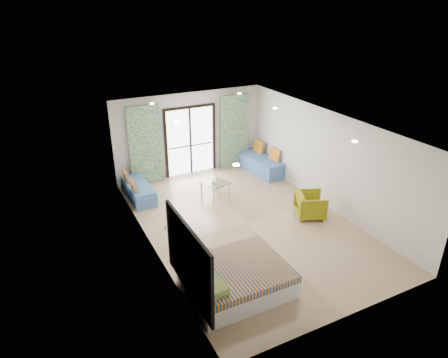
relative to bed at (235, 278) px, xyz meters
name	(u,v)px	position (x,y,z in m)	size (l,w,h in m)	color
floor	(246,223)	(1.48, 2.17, -0.29)	(5.00, 7.50, 0.01)	#947758
ceiling	(248,124)	(1.48, 2.17, 2.41)	(5.00, 7.50, 0.01)	silver
wall_back	(190,134)	(1.48, 5.92, 1.06)	(5.00, 0.01, 2.70)	silver
wall_front	(355,257)	(1.48, -1.58, 1.06)	(5.00, 0.01, 2.70)	silver
wall_left	(149,197)	(-1.02, 2.17, 1.06)	(0.01, 7.50, 2.70)	silver
wall_right	(326,159)	(3.98, 2.17, 1.06)	(0.01, 7.50, 2.70)	silver
balcony_door	(190,137)	(1.48, 5.89, 0.97)	(1.76, 0.08, 2.28)	black
balcony_rail	(190,146)	(1.48, 5.90, 0.66)	(1.52, 0.03, 0.04)	#595451
curtain_left	(145,146)	(-0.07, 5.74, 0.96)	(1.00, 0.10, 2.50)	silver
curtain_right	(235,132)	(3.03, 5.74, 0.96)	(1.00, 0.10, 2.50)	silver
downlight_a	(236,165)	(0.08, 0.17, 2.38)	(0.12, 0.12, 0.02)	#FFE0B2
downlight_b	(355,141)	(2.88, 0.17, 2.38)	(0.12, 0.12, 0.02)	#FFE0B2
downlight_c	(177,122)	(0.08, 3.17, 2.38)	(0.12, 0.12, 0.02)	#FFE0B2
downlight_d	(275,108)	(2.88, 3.17, 2.38)	(0.12, 0.12, 0.02)	#FFE0B2
downlight_e	(152,103)	(0.08, 5.17, 2.38)	(0.12, 0.12, 0.02)	#FFE0B2
downlight_f	(239,94)	(2.88, 5.17, 2.38)	(0.12, 0.12, 0.02)	#FFE0B2
headboard	(188,260)	(-0.98, 0.00, 0.76)	(0.06, 2.10, 1.50)	black
switch_plate	(165,228)	(-0.99, 1.25, 0.76)	(0.02, 0.10, 0.10)	silver
bed	(235,278)	(0.00, 0.00, 0.00)	(1.98, 1.62, 0.68)	silver
daybed_left	(138,190)	(-0.64, 4.84, -0.04)	(0.66, 1.62, 0.79)	#4368A0
daybed_right	(261,164)	(3.59, 4.90, 0.00)	(0.92, 1.94, 0.92)	#4368A0
coffee_table	(215,184)	(1.43, 3.94, 0.11)	(0.82, 0.82, 0.77)	silver
vase	(214,181)	(1.36, 3.86, 0.24)	(0.18, 0.18, 0.18)	white
armchair	(311,204)	(3.20, 1.72, 0.09)	(0.73, 0.68, 0.75)	olive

